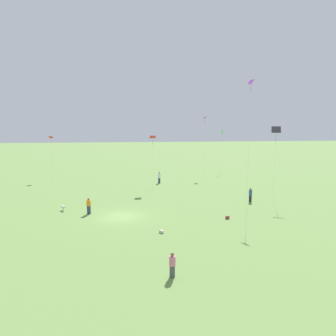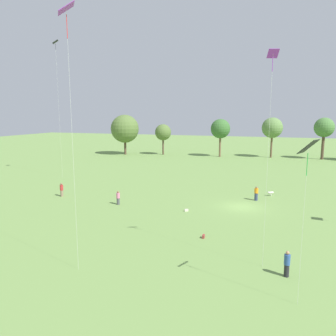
{
  "view_description": "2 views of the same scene",
  "coord_description": "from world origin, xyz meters",
  "views": [
    {
      "loc": [
        -32.97,
        -1.14,
        9.74
      ],
      "look_at": [
        -3.58,
        -4.4,
        5.49
      ],
      "focal_mm": 35.0,
      "sensor_mm": 36.0,
      "label": 1
    },
    {
      "loc": [
        3.61,
        -36.45,
        10.35
      ],
      "look_at": [
        -6.21,
        -7.56,
        5.31
      ],
      "focal_mm": 35.0,
      "sensor_mm": 36.0,
      "label": 2
    }
  ],
  "objects": [
    {
      "name": "kite_3",
      "position": [
        5.03,
        -18.49,
        8.5
      ],
      "size": [
        1.15,
        1.31,
        9.1
      ],
      "rotation": [
        0.0,
        0.0,
        3.55
      ],
      "color": "black",
      "rests_on": "ground_plane"
    },
    {
      "name": "picnic_bag_1",
      "position": [
        -5.47,
        -3.61,
        0.12
      ],
      "size": [
        0.43,
        0.41,
        0.25
      ],
      "rotation": [
        0.0,
        0.0,
        0.74
      ],
      "color": "beige",
      "rests_on": "ground_plane"
    },
    {
      "name": "person_4",
      "position": [
        4.5,
        -15.36,
        0.86
      ],
      "size": [
        0.48,
        0.48,
        1.73
      ],
      "rotation": [
        0.0,
        0.0,
        0.32
      ],
      "color": "#232328",
      "rests_on": "ground_plane"
    },
    {
      "name": "ground_plane",
      "position": [
        0.0,
        0.0,
        0.0
      ],
      "size": [
        240.0,
        240.0,
        0.0
      ],
      "primitive_type": "plane",
      "color": "#6B8E47"
    },
    {
      "name": "kite_6",
      "position": [
        13.91,
        -4.14,
        7.23
      ],
      "size": [
        0.79,
        0.86,
        7.69
      ],
      "rotation": [
        0.0,
        0.0,
        0.77
      ],
      "color": "red",
      "rests_on": "ground_plane"
    },
    {
      "name": "dog_0",
      "position": [
        2.91,
        6.41,
        0.4
      ],
      "size": [
        0.73,
        0.6,
        0.57
      ],
      "rotation": [
        0.0,
        0.0,
        2.16
      ],
      "color": "silver",
      "rests_on": "ground_plane"
    },
    {
      "name": "picnic_bag_0",
      "position": [
        -2.02,
        -10.58,
        0.15
      ],
      "size": [
        0.18,
        0.38,
        0.3
      ],
      "rotation": [
        0.0,
        0.0,
        1.54
      ],
      "color": "#933833",
      "rests_on": "ground_plane"
    },
    {
      "name": "person_3",
      "position": [
        -13.67,
        -3.55,
        0.79
      ],
      "size": [
        0.55,
        0.55,
        1.6
      ],
      "rotation": [
        0.0,
        0.0,
        5.76
      ],
      "color": "#4C4C51",
      "rests_on": "ground_plane"
    },
    {
      "name": "person_0",
      "position": [
        17.79,
        -5.37,
        0.89
      ],
      "size": [
        0.6,
        0.6,
        1.8
      ],
      "rotation": [
        0.0,
        0.0,
        5.53
      ],
      "color": "#333D5B",
      "rests_on": "ground_plane"
    },
    {
      "name": "person_1",
      "position": [
        1.32,
        3.48,
        0.84
      ],
      "size": [
        0.47,
        0.47,
        1.72
      ],
      "rotation": [
        0.0,
        0.0,
        6.28
      ],
      "color": "#333D5B",
      "rests_on": "ground_plane"
    },
    {
      "name": "kite_0",
      "position": [
        2.97,
        -14.38,
        12.96
      ],
      "size": [
        0.78,
        0.66,
        14.3
      ],
      "rotation": [
        0.0,
        0.0,
        2.69
      ],
      "color": "purple",
      "rests_on": "ground_plane"
    },
    {
      "name": "kite_8",
      "position": [
        29.04,
        -18.6,
        7.3
      ],
      "size": [
        0.73,
        0.76,
        7.96
      ],
      "rotation": [
        0.0,
        0.0,
        4.57
      ],
      "color": "green",
      "rests_on": "ground_plane"
    },
    {
      "name": "kite_5",
      "position": [
        23.78,
        12.3,
        6.68
      ],
      "size": [
        0.59,
        0.65,
        7.23
      ],
      "rotation": [
        0.0,
        0.0,
        0.7
      ],
      "color": "red",
      "rests_on": "ground_plane"
    },
    {
      "name": "kite_7",
      "position": [
        25.32,
        -14.3,
        9.71
      ],
      "size": [
        0.85,
        0.82,
        10.55
      ],
      "rotation": [
        0.0,
        0.0,
        1.84
      ],
      "color": "purple",
      "rests_on": "ground_plane"
    }
  ]
}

